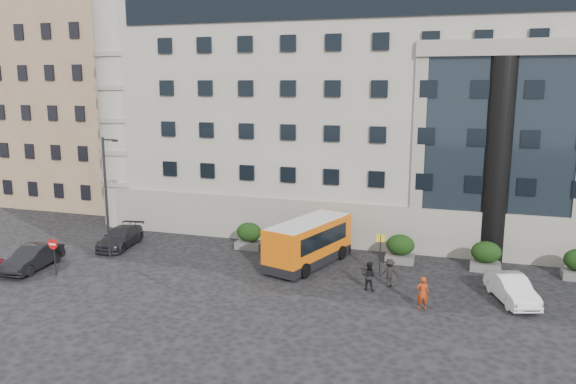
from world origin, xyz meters
The scene contains 21 objects.
ground centered at (0.00, 0.00, 0.00)m, with size 120.00×120.00×0.00m, color black.
civic_building centered at (6.00, 22.00, 9.00)m, with size 44.00×24.00×18.00m, color gray.
entrance_column centered at (12.00, 10.30, 6.50)m, with size 1.80×1.80×13.00m, color black.
apartment_near centered at (-24.00, 20.00, 10.00)m, with size 14.00×14.00×20.00m, color #8B6B51.
apartment_far centered at (-27.00, 38.00, 11.00)m, with size 13.00×13.00×22.00m, color brown.
hedge_a centered at (-4.00, 7.80, 0.93)m, with size 1.80×1.26×1.84m.
hedge_b centered at (1.20, 7.80, 0.93)m, with size 1.80×1.26×1.84m.
hedge_c centered at (6.40, 7.80, 0.93)m, with size 1.80×1.26×1.84m.
hedge_d centered at (11.60, 7.80, 0.93)m, with size 1.80×1.26×1.84m.
street_lamp centered at (-11.94, 3.00, 4.37)m, with size 1.16×0.18×8.00m.
bus_stop_sign centered at (5.50, 5.00, 1.73)m, with size 0.50×0.08×2.52m.
no_entry_sign centered at (-13.00, -1.04, 1.65)m, with size 0.64×0.16×2.32m.
minibus centered at (0.89, 5.59, 1.58)m, with size 4.34×7.27×2.87m.
red_truck centered at (-14.51, 13.32, 1.36)m, with size 2.73×5.13×2.66m.
parked_car_b centered at (-15.21, -0.35, 0.74)m, with size 1.56×4.48×1.48m, color black.
parked_car_c centered at (-12.81, 5.43, 0.68)m, with size 1.91×4.70×1.36m, color black.
parked_car_d centered at (-17.00, 16.00, 0.74)m, with size 2.44×5.30×1.47m, color black.
white_taxi centered at (12.77, 2.94, 0.70)m, with size 1.48×4.25×1.40m, color white.
pedestrian_a centered at (8.34, 0.44, 0.88)m, with size 0.64×0.42×1.75m, color #9F2D0F.
pedestrian_b centered at (5.27, 2.34, 0.82)m, with size 0.80×0.62×1.65m, color black.
pedestrian_c centered at (6.29, 3.26, 0.81)m, with size 1.04×0.60×1.61m, color black.
Camera 1 is at (9.88, -27.38, 11.47)m, focal length 35.00 mm.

